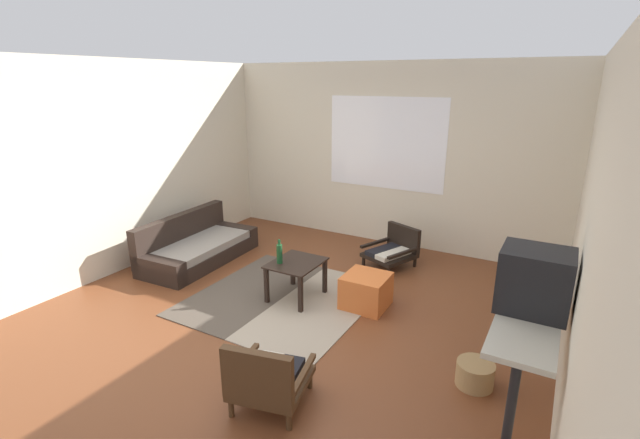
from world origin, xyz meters
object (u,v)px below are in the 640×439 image
coffee_table (296,269)px  wicker_basket (475,374)px  glass_bottle (279,253)px  couch (196,247)px  armchair_by_window (393,249)px  console_shelf (532,307)px  crt_television (534,280)px  ottoman_orange (366,291)px  clay_vase (539,267)px  armchair_striped_foreground (267,379)px

coffee_table → wicker_basket: 2.23m
glass_bottle → coffee_table: bearing=37.8°
couch → glass_bottle: bearing=-12.8°
armchair_by_window → console_shelf: size_ratio=0.40×
glass_bottle → couch: bearing=167.2°
armchair_by_window → glass_bottle: (-0.77, -1.60, 0.34)m
crt_television → wicker_basket: bearing=148.7°
ottoman_orange → clay_vase: clay_vase is taller
armchair_by_window → wicker_basket: bearing=-54.0°
armchair_by_window → glass_bottle: size_ratio=2.72×
wicker_basket → clay_vase: bearing=44.5°
ottoman_orange → clay_vase: size_ratio=1.62×
ottoman_orange → clay_vase: bearing=-15.6°
couch → wicker_basket: bearing=-12.3°
armchair_striped_foreground → ottoman_orange: 1.88m
couch → armchair_striped_foreground: size_ratio=2.57×
armchair_by_window → clay_vase: bearing=-43.3°
couch → glass_bottle: glass_bottle is taller
couch → wicker_basket: couch is taller
coffee_table → ottoman_orange: size_ratio=1.31×
console_shelf → armchair_striped_foreground: bearing=-146.5°
coffee_table → crt_television: crt_television is taller
couch → wicker_basket: size_ratio=5.64×
couch → coffee_table: couch is taller
clay_vase → glass_bottle: (-2.62, 0.14, -0.45)m
couch → console_shelf: console_shelf is taller
armchair_striped_foreground → clay_vase: (1.67, 1.41, 0.74)m
console_shelf → wicker_basket: bearing=-175.0°
couch → coffee_table: 1.86m
crt_television → ottoman_orange: bearing=149.1°
couch → armchair_striped_foreground: couch is taller
couch → console_shelf: (4.31, -0.83, 0.61)m
coffee_table → wicker_basket: size_ratio=2.01×
ottoman_orange → crt_television: size_ratio=1.03×
coffee_table → clay_vase: bearing=-5.9°
couch → wicker_basket: (3.97, -0.86, -0.09)m
armchair_striped_foreground → crt_television: size_ratio=1.47×
console_shelf → clay_vase: bearing=90.0°
clay_vase → console_shelf: bearing=-90.0°
armchair_by_window → crt_television: 3.06m
coffee_table → console_shelf: 2.57m
ottoman_orange → crt_television: crt_television is taller
ottoman_orange → clay_vase: 1.94m
coffee_table → ottoman_orange: 0.83m
coffee_table → armchair_striped_foreground: (0.80, -1.67, -0.09)m
couch → crt_television: (4.30, -1.07, 0.92)m
coffee_table → console_shelf: (2.47, -0.56, 0.44)m
coffee_table → armchair_striped_foreground: bearing=-64.3°
console_shelf → ottoman_orange: bearing=155.3°
coffee_table → wicker_basket: bearing=-15.5°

